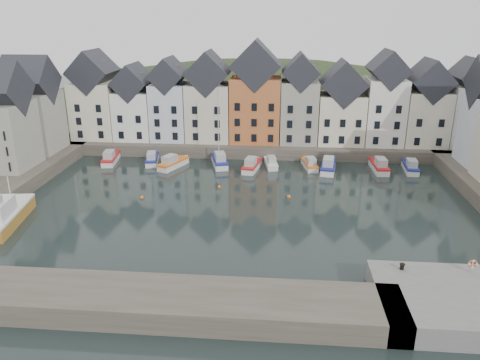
# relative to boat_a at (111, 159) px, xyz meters

# --- Properties ---
(ground) EXTENTS (260.00, 260.00, 0.00)m
(ground) POSITION_rel_boat_a_xyz_m (23.79, -18.38, -0.74)
(ground) COLOR black
(ground) RESTS_ON ground
(far_quay) EXTENTS (90.00, 16.00, 2.00)m
(far_quay) POSITION_rel_boat_a_xyz_m (23.79, 11.62, 0.26)
(far_quay) COLOR #453F35
(far_quay) RESTS_ON ground
(near_wall) EXTENTS (50.00, 6.00, 2.00)m
(near_wall) POSITION_rel_boat_a_xyz_m (13.79, -40.38, 0.26)
(near_wall) COLOR #453F35
(near_wall) RESTS_ON ground
(hillside) EXTENTS (153.60, 70.40, 64.00)m
(hillside) POSITION_rel_boat_a_xyz_m (23.81, 37.62, -18.70)
(hillside) COLOR #232E17
(hillside) RESTS_ON ground
(far_terrace) EXTENTS (72.37, 8.16, 17.78)m
(far_terrace) POSITION_rel_boat_a_xyz_m (27.01, 9.62, 8.14)
(far_terrace) COLOR beige
(far_terrace) RESTS_ON far_quay
(left_terrace) EXTENTS (7.65, 17.00, 15.69)m
(left_terrace) POSITION_rel_boat_a_xyz_m (-12.21, -4.88, 8.14)
(left_terrace) COLOR gray
(left_terrace) RESTS_ON left_quay
(mooring_buoys) EXTENTS (20.50, 5.50, 0.50)m
(mooring_buoys) POSITION_rel_boat_a_xyz_m (19.79, -13.04, -0.59)
(mooring_buoys) COLOR orange
(mooring_buoys) RESTS_ON ground
(boat_a) EXTENTS (2.79, 6.65, 2.48)m
(boat_a) POSITION_rel_boat_a_xyz_m (0.00, 0.00, 0.00)
(boat_a) COLOR silver
(boat_a) RESTS_ON ground
(boat_b) EXTENTS (2.94, 6.28, 2.32)m
(boat_b) POSITION_rel_boat_a_xyz_m (7.04, 0.36, -0.05)
(boat_b) COLOR silver
(boat_b) RESTS_ON ground
(boat_c) EXTENTS (4.38, 6.71, 2.47)m
(boat_c) POSITION_rel_boat_a_xyz_m (11.00, -1.67, -0.00)
(boat_c) COLOR silver
(boat_c) RESTS_ON ground
(boat_d) EXTENTS (3.79, 7.15, 13.06)m
(boat_d) POSITION_rel_boat_a_xyz_m (18.50, 0.14, 0.11)
(boat_d) COLOR silver
(boat_d) RESTS_ON ground
(boat_e) EXTENTS (3.13, 6.62, 2.44)m
(boat_e) POSITION_rel_boat_a_xyz_m (23.97, -1.75, -0.01)
(boat_e) COLOR silver
(boat_e) RESTS_ON ground
(boat_f) EXTENTS (2.56, 5.67, 2.10)m
(boat_f) POSITION_rel_boat_a_xyz_m (27.01, 0.20, -0.11)
(boat_f) COLOR silver
(boat_f) RESTS_ON ground
(boat_g) EXTENTS (2.72, 5.91, 2.19)m
(boat_g) POSITION_rel_boat_a_xyz_m (33.32, -0.09, -0.09)
(boat_g) COLOR silver
(boat_g) RESTS_ON ground
(boat_h) EXTENTS (3.23, 7.24, 2.69)m
(boat_h) POSITION_rel_boat_a_xyz_m (36.20, -1.20, 0.06)
(boat_h) COLOR silver
(boat_h) RESTS_ON ground
(boat_i) EXTENTS (2.31, 6.71, 2.55)m
(boat_i) POSITION_rel_boat_a_xyz_m (44.31, -0.40, 0.02)
(boat_i) COLOR silver
(boat_i) RESTS_ON ground
(boat_j) EXTENTS (2.36, 6.25, 2.35)m
(boat_j) POSITION_rel_boat_a_xyz_m (49.23, -0.27, -0.04)
(boat_j) COLOR silver
(boat_j) RESTS_ON ground
(large_vessel) EXTENTS (4.65, 11.21, 5.66)m
(large_vessel) POSITION_rel_boat_a_xyz_m (-3.79, -25.15, 0.59)
(large_vessel) COLOR #AB792D
(large_vessel) RESTS_ON ground
(mooring_bollard) EXTENTS (0.48, 0.48, 0.56)m
(mooring_bollard) POSITION_rel_boat_a_xyz_m (39.65, -34.88, 1.57)
(mooring_bollard) COLOR black
(mooring_bollard) RESTS_ON near_quay
(life_ring_post) EXTENTS (0.80, 0.17, 1.30)m
(life_ring_post) POSITION_rel_boat_a_xyz_m (45.70, -34.92, 2.12)
(life_ring_post) COLOR gray
(life_ring_post) RESTS_ON near_quay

